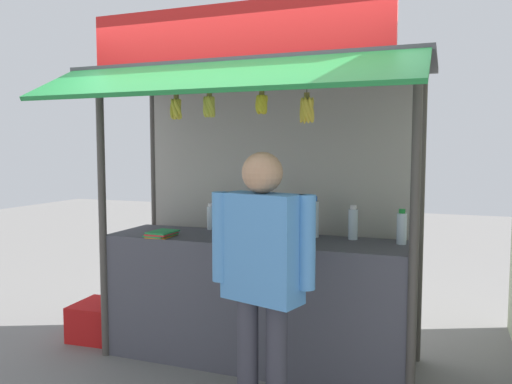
% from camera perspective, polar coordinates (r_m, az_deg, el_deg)
% --- Properties ---
extents(ground_plane, '(20.00, 20.00, 0.00)m').
position_cam_1_polar(ground_plane, '(4.14, 0.00, -18.41)').
color(ground_plane, slate).
extents(stall_counter, '(2.32, 0.62, 0.96)m').
position_cam_1_polar(stall_counter, '(3.98, 0.00, -12.03)').
color(stall_counter, '#4C4C56').
rests_on(stall_counter, ground).
extents(stall_structure, '(2.52, 1.49, 2.58)m').
position_cam_1_polar(stall_structure, '(3.91, 0.55, 3.69)').
color(stall_structure, '#4C4742').
rests_on(stall_structure, ground).
extents(water_bottle_back_left, '(0.09, 0.09, 0.31)m').
position_cam_1_polar(water_bottle_back_left, '(3.91, 6.44, -2.91)').
color(water_bottle_back_left, silver).
rests_on(water_bottle_back_left, stall_counter).
extents(water_bottle_far_left, '(0.07, 0.07, 0.25)m').
position_cam_1_polar(water_bottle_far_left, '(3.74, 16.03, -3.87)').
color(water_bottle_far_left, silver).
rests_on(water_bottle_far_left, stall_counter).
extents(water_bottle_rear_center, '(0.06, 0.06, 0.22)m').
position_cam_1_polar(water_bottle_rear_center, '(4.27, -5.10, -2.84)').
color(water_bottle_rear_center, silver).
rests_on(water_bottle_rear_center, stall_counter).
extents(water_bottle_back_right, '(0.09, 0.09, 0.32)m').
position_cam_1_polar(water_bottle_back_right, '(3.81, 2.10, -3.05)').
color(water_bottle_back_right, silver).
rests_on(water_bottle_back_right, stall_counter).
extents(water_bottle_far_right, '(0.07, 0.07, 0.26)m').
position_cam_1_polar(water_bottle_far_right, '(3.85, 10.83, -3.49)').
color(water_bottle_far_right, silver).
rests_on(water_bottle_far_right, stall_counter).
extents(water_bottle_mid_right, '(0.09, 0.09, 0.31)m').
position_cam_1_polar(water_bottle_mid_right, '(4.19, -4.24, -2.39)').
color(water_bottle_mid_right, silver).
rests_on(water_bottle_mid_right, stall_counter).
extents(magazine_stack_left, '(0.21, 0.28, 0.06)m').
position_cam_1_polar(magazine_stack_left, '(3.87, -2.16, -4.71)').
color(magazine_stack_left, blue).
rests_on(magazine_stack_left, stall_counter).
extents(magazine_stack_front_right, '(0.20, 0.25, 0.04)m').
position_cam_1_polar(magazine_stack_front_right, '(3.99, -10.54, -4.63)').
color(magazine_stack_front_right, orange).
rests_on(magazine_stack_front_right, stall_counter).
extents(banana_bunch_inner_right, '(0.09, 0.09, 0.24)m').
position_cam_1_polar(banana_bunch_inner_right, '(3.37, 0.65, 9.83)').
color(banana_bunch_inner_right, '#332D23').
extents(banana_bunch_leftmost, '(0.10, 0.10, 0.25)m').
position_cam_1_polar(banana_bunch_leftmost, '(3.51, -5.26, 9.54)').
color(banana_bunch_leftmost, '#332D23').
extents(banana_bunch_rightmost, '(0.11, 0.11, 0.30)m').
position_cam_1_polar(banana_bunch_rightmost, '(3.27, 5.69, 9.17)').
color(banana_bunch_rightmost, '#332D23').
extents(banana_bunch_inner_left, '(0.11, 0.09, 0.26)m').
position_cam_1_polar(banana_bunch_inner_left, '(3.63, -8.95, 9.22)').
color(banana_bunch_inner_left, '#332D23').
extents(vendor_person, '(0.61, 0.32, 1.62)m').
position_cam_1_polar(vendor_person, '(2.91, 0.70, -8.29)').
color(vendor_person, '#383842').
rests_on(vendor_person, ground).
extents(plastic_crate, '(0.46, 0.46, 0.31)m').
position_cam_1_polar(plastic_crate, '(4.74, -16.96, -13.61)').
color(plastic_crate, red).
rests_on(plastic_crate, ground).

